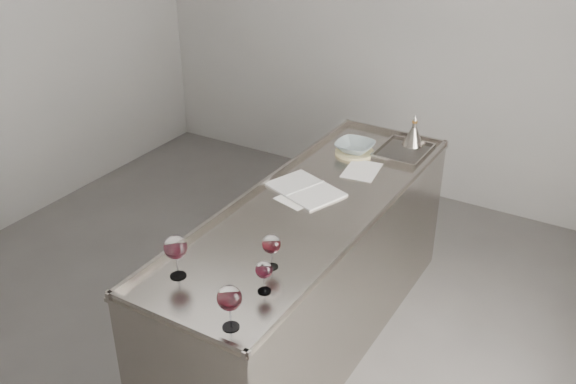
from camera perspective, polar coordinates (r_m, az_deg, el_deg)
The scene contains 12 objects.
room_shell at distance 3.41m, azimuth -7.61°, elevation 5.55°, with size 4.54×5.04×2.84m.
counter at distance 3.84m, azimuth 2.01°, elevation -7.29°, with size 0.77×2.42×0.97m.
wine_glass_left at distance 2.98m, azimuth -9.96°, elevation -4.96°, with size 0.11×0.11×0.22m.
wine_glass_middle at distance 3.01m, azimuth -1.49°, elevation -4.73°, with size 0.09×0.09×0.18m.
wine_glass_right at distance 2.65m, azimuth -5.23°, elevation -9.46°, with size 0.10×0.10×0.21m.
wine_glass_small at distance 2.86m, azimuth -2.15°, elevation -7.02°, with size 0.08×0.08×0.16m.
notebook at distance 3.74m, azimuth 1.53°, elevation 0.24°, with size 0.49×0.42×0.02m.
loose_paper_top at distance 3.68m, azimuth 1.33°, elevation -0.37°, with size 0.20×0.29×0.00m, color white.
loose_paper_under at distance 4.00m, azimuth 6.58°, elevation 1.93°, with size 0.20×0.28×0.00m, color silver.
trivet at distance 4.22m, azimuth 5.94°, elevation 3.53°, with size 0.25×0.25×0.02m, color #D1C187.
ceramic_bowl at distance 4.21m, azimuth 5.96°, elevation 4.03°, with size 0.25×0.25×0.06m, color gray.
wine_funnel at distance 4.39m, azimuth 11.09°, elevation 4.93°, with size 0.15×0.15×0.22m.
Camera 1 is at (1.99, -2.45, 2.70)m, focal length 40.00 mm.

